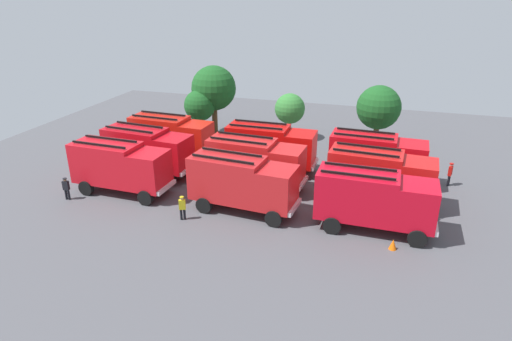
{
  "coord_description": "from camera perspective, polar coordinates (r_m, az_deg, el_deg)",
  "views": [
    {
      "loc": [
        8.77,
        -28.67,
        13.9
      ],
      "look_at": [
        0.0,
        0.0,
        1.4
      ],
      "focal_mm": 30.93,
      "sensor_mm": 36.0,
      "label": 1
    }
  ],
  "objects": [
    {
      "name": "firefighter_0",
      "position": [
        36.09,
        23.8,
        -0.3
      ],
      "size": [
        0.36,
        0.47,
        1.8
      ],
      "rotation": [
        0.0,
        0.0,
        2.83
      ],
      "color": "black",
      "rests_on": "ground"
    },
    {
      "name": "fire_truck_6",
      "position": [
        38.6,
        -10.93,
        4.5
      ],
      "size": [
        7.31,
        3.05,
        3.88
      ],
      "rotation": [
        0.0,
        0.0,
        -0.05
      ],
      "color": "red",
      "rests_on": "ground"
    },
    {
      "name": "fire_truck_0",
      "position": [
        32.9,
        -17.16,
        0.66
      ],
      "size": [
        7.28,
        2.96,
        3.88
      ],
      "rotation": [
        0.0,
        0.0,
        -0.03
      ],
      "color": "red",
      "rests_on": "ground"
    },
    {
      "name": "fire_truck_8",
      "position": [
        34.4,
        15.34,
        1.83
      ],
      "size": [
        7.29,
        2.97,
        3.88
      ],
      "rotation": [
        0.0,
        0.0,
        -0.04
      ],
      "color": "red",
      "rests_on": "ground"
    },
    {
      "name": "fire_truck_7",
      "position": [
        35.44,
        1.9,
        3.26
      ],
      "size": [
        7.2,
        2.76,
        3.88
      ],
      "rotation": [
        0.0,
        0.0,
        0.0
      ],
      "color": "red",
      "rests_on": "ground"
    },
    {
      "name": "firefighter_1",
      "position": [
        29.93,
        20.99,
        -4.5
      ],
      "size": [
        0.48,
        0.39,
        1.79
      ],
      "rotation": [
        0.0,
        0.0,
        1.15
      ],
      "color": "black",
      "rests_on": "ground"
    },
    {
      "name": "fire_truck_5",
      "position": [
        31.05,
        15.78,
        -0.49
      ],
      "size": [
        7.34,
        3.13,
        3.88
      ],
      "rotation": [
        0.0,
        0.0,
        -0.06
      ],
      "color": "red",
      "rests_on": "ground"
    },
    {
      "name": "fire_truck_1",
      "position": [
        28.84,
        -1.8,
        -1.42
      ],
      "size": [
        7.38,
        3.25,
        3.88
      ],
      "rotation": [
        0.0,
        0.0,
        -0.09
      ],
      "color": "red",
      "rests_on": "ground"
    },
    {
      "name": "traffic_cone_1",
      "position": [
        30.13,
        17.33,
        -5.26
      ],
      "size": [
        0.45,
        0.45,
        0.65
      ],
      "primitive_type": "cone",
      "color": "#F2600C",
      "rests_on": "ground"
    },
    {
      "name": "fire_truck_3",
      "position": [
        35.71,
        -13.86,
        2.75
      ],
      "size": [
        7.39,
        3.26,
        3.88
      ],
      "rotation": [
        0.0,
        0.0,
        -0.09
      ],
      "color": "red",
      "rests_on": "ground"
    },
    {
      "name": "traffic_cone_0",
      "position": [
        26.69,
        17.29,
        -9.1
      ],
      "size": [
        0.45,
        0.45,
        0.64
      ],
      "primitive_type": "cone",
      "color": "#F2600C",
      "rests_on": "ground"
    },
    {
      "name": "tree_3",
      "position": [
        40.77,
        15.58,
        7.83
      ],
      "size": [
        3.89,
        3.89,
        6.03
      ],
      "color": "brown",
      "rests_on": "ground"
    },
    {
      "name": "tree_1",
      "position": [
        44.62,
        -5.49,
        10.52
      ],
      "size": [
        4.43,
        4.43,
        6.86
      ],
      "color": "brown",
      "rests_on": "ground"
    },
    {
      "name": "ground_plane",
      "position": [
        33.05,
        -0.0,
        -2.24
      ],
      "size": [
        54.2,
        54.2,
        0.0
      ],
      "primitive_type": "plane",
      "color": "#4C4C51"
    },
    {
      "name": "firefighter_2",
      "position": [
        28.65,
        -9.5,
        -4.67
      ],
      "size": [
        0.48,
        0.38,
        1.63
      ],
      "rotation": [
        0.0,
        0.0,
        5.1
      ],
      "color": "black",
      "rests_on": "ground"
    },
    {
      "name": "fire_truck_4",
      "position": [
        32.2,
        -0.11,
        1.24
      ],
      "size": [
        7.33,
        3.1,
        3.88
      ],
      "rotation": [
        0.0,
        0.0,
        -0.06
      ],
      "color": "red",
      "rests_on": "ground"
    },
    {
      "name": "fire_truck_2",
      "position": [
        27.49,
        15.04,
        -3.49
      ],
      "size": [
        7.24,
        2.84,
        3.88
      ],
      "rotation": [
        0.0,
        0.0,
        -0.02
      ],
      "color": "red",
      "rests_on": "ground"
    },
    {
      "name": "firefighter_4",
      "position": [
        38.29,
        -1.04,
        2.95
      ],
      "size": [
        0.47,
        0.33,
        1.78
      ],
      "rotation": [
        0.0,
        0.0,
        1.81
      ],
      "color": "black",
      "rests_on": "ground"
    },
    {
      "name": "tree_0",
      "position": [
        43.9,
        -7.3,
        8.33
      ],
      "size": [
        3.06,
        3.06,
        4.74
      ],
      "color": "brown",
      "rests_on": "ground"
    },
    {
      "name": "firefighter_3",
      "position": [
        33.63,
        -23.33,
        -2.05
      ],
      "size": [
        0.45,
        0.29,
        1.64
      ],
      "rotation": [
        0.0,
        0.0,
        1.7
      ],
      "color": "black",
      "rests_on": "ground"
    },
    {
      "name": "tree_2",
      "position": [
        43.03,
        4.4,
        7.96
      ],
      "size": [
        2.92,
        2.92,
        4.53
      ],
      "color": "brown",
      "rests_on": "ground"
    }
  ]
}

